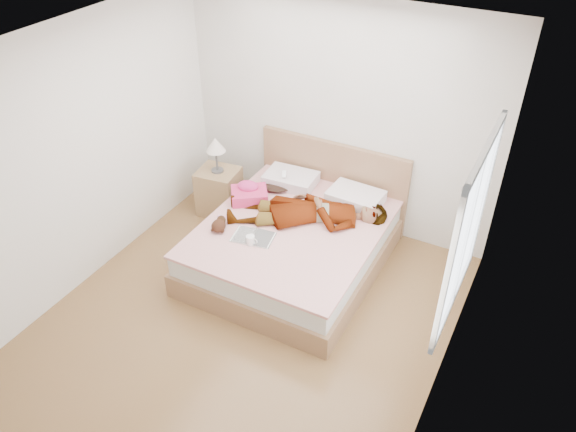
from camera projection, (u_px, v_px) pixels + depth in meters
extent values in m
plane|color=#4C3217|center=(247.00, 320.00, 5.41)|extent=(4.00, 4.00, 0.00)
imported|color=silver|center=(308.00, 208.00, 5.86)|extent=(1.80, 1.30, 0.23)
ellipsoid|color=black|center=(281.00, 181.00, 6.45)|extent=(0.47, 0.55, 0.08)
cube|color=silver|center=(284.00, 174.00, 6.31)|extent=(0.08, 0.10, 0.05)
plane|color=white|center=(231.00, 56.00, 3.90)|extent=(4.00, 4.00, 0.00)
plane|color=beige|center=(338.00, 117.00, 6.10)|extent=(3.60, 0.00, 3.60)
plane|color=silver|center=(55.00, 384.00, 3.22)|extent=(3.60, 0.00, 3.60)
plane|color=white|center=(80.00, 159.00, 5.34)|extent=(0.00, 4.00, 4.00)
plane|color=silver|center=(456.00, 277.00, 3.97)|extent=(0.00, 4.00, 4.00)
cube|color=white|center=(468.00, 231.00, 4.08)|extent=(0.02, 1.10, 1.30)
cube|color=silver|center=(447.00, 278.00, 3.66)|extent=(0.04, 0.06, 1.42)
cube|color=silver|center=(485.00, 193.00, 4.50)|extent=(0.04, 0.06, 1.42)
cube|color=silver|center=(452.00, 299.00, 4.47)|extent=(0.04, 1.22, 0.06)
cube|color=silver|center=(487.00, 148.00, 3.68)|extent=(0.04, 1.22, 0.06)
cube|color=silver|center=(467.00, 231.00, 4.08)|extent=(0.03, 0.04, 1.30)
cube|color=brown|center=(292.00, 255.00, 6.02)|extent=(1.78, 2.08, 0.26)
cube|color=silver|center=(292.00, 237.00, 5.88)|extent=(1.70, 2.00, 0.22)
cube|color=silver|center=(293.00, 227.00, 5.81)|extent=(1.74, 2.04, 0.03)
cube|color=brown|center=(333.00, 181.00, 6.53)|extent=(1.80, 0.07, 1.00)
cube|color=white|center=(291.00, 179.00, 6.43)|extent=(0.61, 0.44, 0.13)
cube|color=white|center=(355.00, 197.00, 6.13)|extent=(0.60, 0.43, 0.13)
cube|color=#D0387B|center=(249.00, 195.00, 6.16)|extent=(0.50, 0.48, 0.13)
ellipsoid|color=#DD3C88|center=(248.00, 186.00, 6.15)|extent=(0.27, 0.22, 0.12)
cube|color=white|center=(253.00, 237.00, 5.63)|extent=(0.45, 0.34, 0.01)
cube|color=white|center=(243.00, 234.00, 5.66)|extent=(0.25, 0.30, 0.02)
cube|color=#262626|center=(263.00, 238.00, 5.60)|extent=(0.25, 0.30, 0.02)
cylinder|color=white|center=(250.00, 240.00, 5.53)|extent=(0.09, 0.09, 0.10)
torus|color=white|center=(254.00, 241.00, 5.51)|extent=(0.07, 0.01, 0.07)
cylinder|color=black|center=(250.00, 237.00, 5.50)|extent=(0.07, 0.07, 0.00)
ellipsoid|color=black|center=(219.00, 226.00, 5.69)|extent=(0.18, 0.20, 0.12)
ellipsoid|color=beige|center=(218.00, 226.00, 5.68)|extent=(0.10, 0.10, 0.06)
sphere|color=black|center=(221.00, 220.00, 5.76)|extent=(0.09, 0.09, 0.09)
sphere|color=#F09CC1|center=(219.00, 216.00, 5.78)|extent=(0.03, 0.03, 0.03)
sphere|color=#FDA5C8|center=(225.00, 217.00, 5.77)|extent=(0.03, 0.03, 0.03)
ellipsoid|color=black|center=(213.00, 230.00, 5.69)|extent=(0.05, 0.06, 0.03)
ellipsoid|color=black|center=(223.00, 231.00, 5.67)|extent=(0.05, 0.06, 0.03)
cube|color=olive|center=(219.00, 191.00, 6.75)|extent=(0.51, 0.47, 0.57)
cylinder|color=#515151|center=(217.00, 170.00, 6.58)|extent=(0.16, 0.16, 0.02)
cylinder|color=#494949|center=(217.00, 160.00, 6.50)|extent=(0.03, 0.03, 0.29)
cone|color=white|center=(215.00, 145.00, 6.39)|extent=(0.25, 0.25, 0.16)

